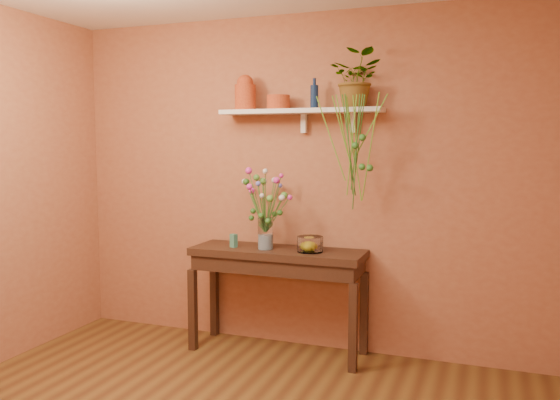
% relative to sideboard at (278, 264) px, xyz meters
% --- Properties ---
extents(room, '(4.04, 4.04, 2.70)m').
position_rel_sideboard_xyz_m(room, '(0.10, -1.76, 0.63)').
color(room, brown).
rests_on(room, ground).
extents(sideboard, '(1.38, 0.44, 0.84)m').
position_rel_sideboard_xyz_m(sideboard, '(0.00, 0.00, 0.00)').
color(sideboard, '#3D2319').
rests_on(sideboard, ground).
extents(wall_shelf, '(1.30, 0.24, 0.19)m').
position_rel_sideboard_xyz_m(wall_shelf, '(0.16, 0.12, 1.20)').
color(wall_shelf, white).
rests_on(wall_shelf, room).
extents(terracotta_jug, '(0.19, 0.19, 0.28)m').
position_rel_sideboard_xyz_m(terracotta_jug, '(-0.31, 0.09, 1.35)').
color(terracotta_jug, '#BE5021').
rests_on(terracotta_jug, wall_shelf).
extents(terracotta_pot, '(0.22, 0.22, 0.11)m').
position_rel_sideboard_xyz_m(terracotta_pot, '(-0.03, 0.11, 1.28)').
color(terracotta_pot, '#BE5021').
rests_on(terracotta_pot, wall_shelf).
extents(blue_bottle, '(0.07, 0.07, 0.23)m').
position_rel_sideboard_xyz_m(blue_bottle, '(0.26, 0.11, 1.32)').
color(blue_bottle, '#102246').
rests_on(blue_bottle, wall_shelf).
extents(spider_plant, '(0.41, 0.36, 0.42)m').
position_rel_sideboard_xyz_m(spider_plant, '(0.60, 0.11, 1.43)').
color(spider_plant, '#2F6A24').
rests_on(spider_plant, wall_shelf).
extents(plant_fronds, '(0.54, 0.30, 0.85)m').
position_rel_sideboard_xyz_m(plant_fronds, '(0.64, -0.05, 0.92)').
color(plant_fronds, '#2F6A24').
rests_on(plant_fronds, wall_shelf).
extents(glass_vase, '(0.12, 0.12, 0.25)m').
position_rel_sideboard_xyz_m(glass_vase, '(-0.09, -0.04, 0.23)').
color(glass_vase, white).
rests_on(glass_vase, sideboard).
extents(bouquet, '(0.47, 0.44, 0.51)m').
position_rel_sideboard_xyz_m(bouquet, '(-0.09, -0.04, 0.56)').
color(bouquet, '#386B28').
rests_on(bouquet, glass_vase).
extents(glass_bowl, '(0.20, 0.20, 0.12)m').
position_rel_sideboard_xyz_m(glass_bowl, '(0.28, -0.03, 0.18)').
color(glass_bowl, white).
rests_on(glass_bowl, sideboard).
extents(lemon, '(0.08, 0.08, 0.08)m').
position_rel_sideboard_xyz_m(lemon, '(0.27, -0.01, 0.17)').
color(lemon, '#FFF31A').
rests_on(lemon, glass_bowl).
extents(carton, '(0.07, 0.06, 0.11)m').
position_rel_sideboard_xyz_m(carton, '(-0.36, -0.06, 0.18)').
color(carton, '#355F7C').
rests_on(carton, sideboard).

